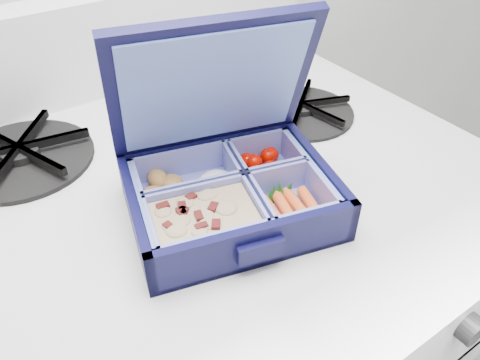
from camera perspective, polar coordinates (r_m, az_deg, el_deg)
stove at (r=0.98m, az=-0.77°, el=-20.78°), size 0.64×0.64×0.96m
bento_box at (r=0.52m, az=-1.15°, el=-1.92°), size 0.26×0.22×0.05m
burner_grate at (r=0.72m, az=7.45°, el=8.81°), size 0.21×0.21×0.02m
burner_grate_rear at (r=0.68m, az=-25.20°, el=2.91°), size 0.21×0.21×0.02m
fork at (r=0.63m, az=-7.18°, el=3.36°), size 0.13×0.14×0.01m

